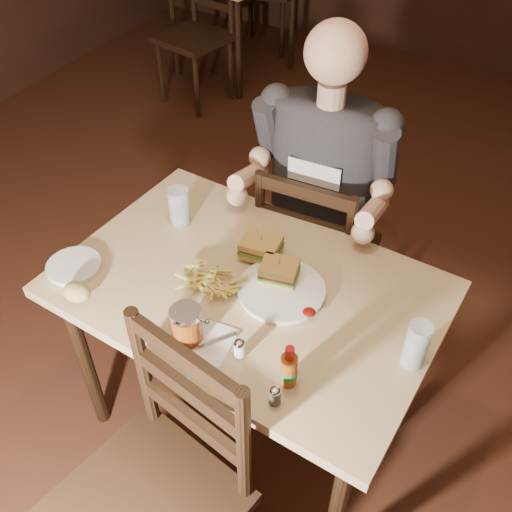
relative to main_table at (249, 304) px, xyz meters
The scene contains 22 objects.
room_shell 0.76m from the main_table, 64.81° to the left, with size 7.00×7.00×7.00m.
main_table is the anchor object (origin of this frame).
chair_far 0.61m from the main_table, 89.23° to the left, with size 0.42×0.46×0.91m, color black, non-canonical shape.
chair_near 0.66m from the main_table, 88.10° to the right, with size 0.45×0.49×0.97m, color black, non-canonical shape.
bg_chair_near 2.72m from the main_table, 126.75° to the left, with size 0.44×0.48×0.95m, color black, non-canonical shape.
diner 0.58m from the main_table, 88.98° to the left, with size 0.53×0.42×0.93m, color #2C292E, non-canonical shape.
dinner_plate 0.14m from the main_table, ahead, with size 0.26×0.26×0.01m, color white.
sandwich_left 0.20m from the main_table, 100.48° to the left, with size 0.12×0.10×0.10m, color tan, non-canonical shape.
sandwich_right 0.18m from the main_table, 35.57° to the left, with size 0.11×0.09×0.10m, color tan, non-canonical shape.
fries_pile 0.16m from the main_table, 148.01° to the right, with size 0.23×0.16×0.04m, color #ECDC5D, non-canonical shape.
ketchup_dollop 0.24m from the main_table, ahead, with size 0.04×0.04×0.01m, color maroon.
glass_left 0.42m from the main_table, 155.82° to the left, with size 0.07×0.07×0.13m, color silver.
glass_right 0.55m from the main_table, ahead, with size 0.06×0.06×0.15m, color silver.
hot_sauce 0.41m from the main_table, 45.23° to the right, with size 0.04×0.04×0.14m, color #863B0F, non-canonical shape.
salt_shaker 0.29m from the main_table, 66.40° to the right, with size 0.03×0.03×0.06m, color white, non-canonical shape.
pepper_shaker 0.44m from the main_table, 52.30° to the right, with size 0.03×0.03×0.06m, color #38332D, non-canonical shape.
syrup_dispenser 0.30m from the main_table, 100.75° to the right, with size 0.09×0.09×0.11m, color #863B0F, non-canonical shape.
napkin 0.26m from the main_table, 90.46° to the right, with size 0.15×0.14×0.00m, color white.
knife 0.35m from the main_table, 88.87° to the right, with size 0.01×0.19×0.00m, color silver.
fork 0.27m from the main_table, 85.91° to the right, with size 0.01×0.16×0.01m, color silver.
side_plate 0.57m from the main_table, 159.45° to the right, with size 0.17×0.17×0.01m, color white.
bread_roll 0.53m from the main_table, 144.40° to the right, with size 0.09×0.07×0.05m, color tan.
Camera 1 is at (0.50, -1.29, 2.03)m, focal length 40.00 mm.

